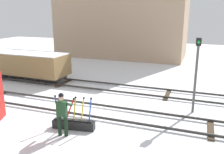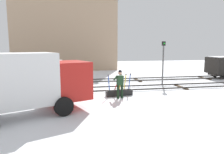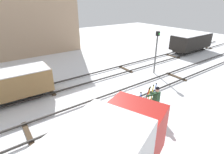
# 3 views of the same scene
# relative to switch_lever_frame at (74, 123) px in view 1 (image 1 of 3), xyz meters

# --- Properties ---
(ground_plane) EXTENTS (60.00, 60.00, 0.00)m
(ground_plane) POSITION_rel_switch_lever_frame_xyz_m (-0.43, 1.88, -0.25)
(ground_plane) COLOR white
(track_main_line) EXTENTS (44.00, 1.94, 0.18)m
(track_main_line) POSITION_rel_switch_lever_frame_xyz_m (-0.43, 1.88, -0.14)
(track_main_line) COLOR #2D2B28
(track_main_line) RESTS_ON ground_plane
(track_siding_near) EXTENTS (44.00, 1.94, 0.18)m
(track_siding_near) POSITION_rel_switch_lever_frame_xyz_m (-0.43, 5.74, -0.15)
(track_siding_near) COLOR #2D2B28
(track_siding_near) RESTS_ON ground_plane
(switch_lever_frame) EXTENTS (1.83, 0.66, 1.45)m
(switch_lever_frame) POSITION_rel_switch_lever_frame_xyz_m (0.00, 0.00, 0.00)
(switch_lever_frame) COLOR black
(switch_lever_frame) RESTS_ON ground_plane
(rail_worker) EXTENTS (0.61, 0.72, 1.79)m
(rail_worker) POSITION_rel_switch_lever_frame_xyz_m (-0.11, -0.65, 0.76)
(rail_worker) COLOR black
(rail_worker) RESTS_ON ground_plane
(signal_post) EXTENTS (0.24, 0.32, 3.64)m
(signal_post) POSITION_rel_switch_lever_frame_xyz_m (4.61, 3.59, 1.99)
(signal_post) COLOR #4C4C4C
(signal_post) RESTS_ON ground_plane
(apartment_building) EXTENTS (13.94, 6.50, 9.59)m
(apartment_building) POSITION_rel_switch_lever_frame_xyz_m (-3.82, 17.95, 4.55)
(apartment_building) COLOR tan
(apartment_building) RESTS_ON ground_plane
(freight_car_near_switch) EXTENTS (5.87, 2.25, 2.00)m
(freight_car_near_switch) POSITION_rel_switch_lever_frame_xyz_m (-6.81, 5.74, 0.93)
(freight_car_near_switch) COLOR #2D2B28
(freight_car_near_switch) RESTS_ON ground_plane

